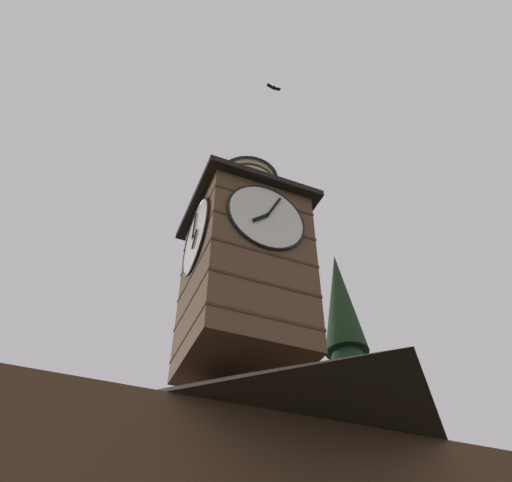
{
  "coord_description": "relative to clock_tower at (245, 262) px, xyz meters",
  "views": [
    {
      "loc": [
        5.52,
        12.23,
        1.61
      ],
      "look_at": [
        0.16,
        -0.58,
        13.9
      ],
      "focal_mm": 34.86,
      "sensor_mm": 36.0,
      "label": 1
    }
  ],
  "objects": [
    {
      "name": "flying_bird_low",
      "position": [
        -3.94,
        -2.87,
        8.13
      ],
      "size": [
        0.64,
        0.43,
        0.12
      ],
      "color": "black"
    },
    {
      "name": "flying_bird_high",
      "position": [
        -0.64,
        1.6,
        9.41
      ],
      "size": [
        0.68,
        0.21,
        0.13
      ],
      "color": "black"
    },
    {
      "name": "clock_tower",
      "position": [
        0.0,
        0.0,
        0.0
      ],
      "size": [
        4.42,
        4.42,
        9.79
      ],
      "color": "brown",
      "rests_on": "building_main"
    }
  ]
}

